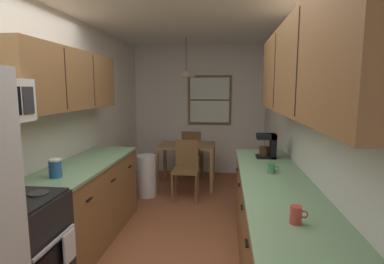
# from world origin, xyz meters

# --- Properties ---
(ground_plane) EXTENTS (12.00, 12.00, 0.00)m
(ground_plane) POSITION_xyz_m (0.00, 1.00, 0.00)
(ground_plane) COLOR brown
(wall_left) EXTENTS (0.10, 9.00, 2.55)m
(wall_left) POSITION_xyz_m (-1.35, 1.00, 1.27)
(wall_left) COLOR silver
(wall_left) RESTS_ON ground
(wall_right) EXTENTS (0.10, 9.00, 2.55)m
(wall_right) POSITION_xyz_m (1.35, 1.00, 1.27)
(wall_right) COLOR silver
(wall_right) RESTS_ON ground
(wall_back) EXTENTS (4.40, 0.10, 2.55)m
(wall_back) POSITION_xyz_m (0.00, 3.65, 1.27)
(wall_back) COLOR silver
(wall_back) RESTS_ON ground
(ceiling_slab) EXTENTS (4.40, 9.00, 0.08)m
(ceiling_slab) POSITION_xyz_m (0.00, 1.00, 2.59)
(ceiling_slab) COLOR white
(stove_range) EXTENTS (0.66, 0.65, 1.10)m
(stove_range) POSITION_xyz_m (-0.99, -0.55, 0.47)
(stove_range) COLOR black
(stove_range) RESTS_ON ground
(counter_left) EXTENTS (0.64, 1.80, 0.90)m
(counter_left) POSITION_xyz_m (-1.00, 0.68, 0.45)
(counter_left) COLOR olive
(counter_left) RESTS_ON ground
(upper_cabinets_left) EXTENTS (0.33, 1.88, 0.63)m
(upper_cabinets_left) POSITION_xyz_m (-1.14, 0.63, 1.79)
(upper_cabinets_left) COLOR olive
(counter_right) EXTENTS (0.64, 3.06, 0.90)m
(counter_right) POSITION_xyz_m (1.00, 0.05, 0.45)
(counter_right) COLOR olive
(counter_right) RESTS_ON ground
(upper_cabinets_right) EXTENTS (0.33, 2.74, 0.73)m
(upper_cabinets_right) POSITION_xyz_m (1.14, 0.00, 1.87)
(upper_cabinets_right) COLOR olive
(dining_table) EXTENTS (0.97, 0.74, 0.74)m
(dining_table) POSITION_xyz_m (-0.14, 2.70, 0.62)
(dining_table) COLOR olive
(dining_table) RESTS_ON ground
(dining_chair_near) EXTENTS (0.40, 0.40, 0.90)m
(dining_chair_near) POSITION_xyz_m (-0.07, 2.12, 0.50)
(dining_chair_near) COLOR brown
(dining_chair_near) RESTS_ON ground
(dining_chair_far) EXTENTS (0.41, 0.41, 0.90)m
(dining_chair_far) POSITION_xyz_m (-0.10, 3.28, 0.50)
(dining_chair_far) COLOR brown
(dining_chair_far) RESTS_ON ground
(pendant_light) EXTENTS (0.33, 0.33, 0.65)m
(pendant_light) POSITION_xyz_m (-0.14, 2.70, 1.95)
(pendant_light) COLOR black
(back_window) EXTENTS (0.85, 0.05, 0.96)m
(back_window) POSITION_xyz_m (0.21, 3.58, 1.48)
(back_window) COLOR brown
(trash_bin) EXTENTS (0.30, 0.30, 0.66)m
(trash_bin) POSITION_xyz_m (-0.70, 2.11, 0.33)
(trash_bin) COLOR white
(trash_bin) RESTS_ON ground
(storage_canister) EXTENTS (0.11, 0.11, 0.17)m
(storage_canister) POSITION_xyz_m (-1.00, 0.08, 0.99)
(storage_canister) COLOR #265999
(storage_canister) RESTS_ON counter_left
(dish_towel) EXTENTS (0.02, 0.16, 0.24)m
(dish_towel) POSITION_xyz_m (-0.64, -0.39, 0.50)
(dish_towel) COLOR white
(coffee_maker) EXTENTS (0.22, 0.18, 0.28)m
(coffee_maker) POSITION_xyz_m (1.04, 1.11, 1.05)
(coffee_maker) COLOR black
(coffee_maker) RESTS_ON counter_right
(mug_by_coffeemaker) EXTENTS (0.11, 0.07, 0.11)m
(mug_by_coffeemaker) POSITION_xyz_m (0.97, -0.66, 0.95)
(mug_by_coffeemaker) COLOR #BF3F33
(mug_by_coffeemaker) RESTS_ON counter_right
(mug_spare) EXTENTS (0.11, 0.07, 0.09)m
(mug_spare) POSITION_xyz_m (0.98, 0.44, 0.94)
(mug_spare) COLOR #3F7F4C
(mug_spare) RESTS_ON counter_right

